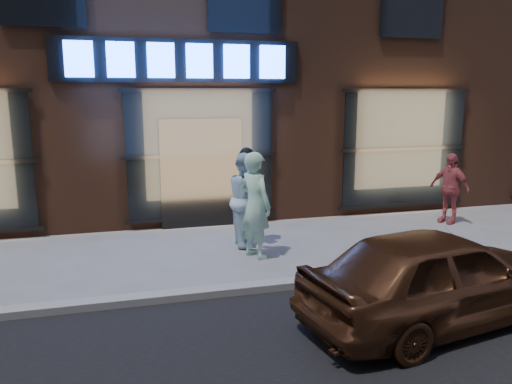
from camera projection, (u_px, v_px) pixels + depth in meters
ground at (244, 292)px, 7.50m from camera, size 90.00×90.00×0.00m
curb at (244, 289)px, 7.48m from camera, size 60.00×0.25×0.12m
storefront_building at (176, 13)px, 14.05m from camera, size 30.20×8.28×10.30m
man_bowtie at (255, 205)px, 8.94m from camera, size 0.75×0.84×1.93m
man_cap at (247, 199)px, 9.70m from camera, size 0.75×0.93×1.84m
passerby at (449, 188)px, 11.38m from camera, size 0.75×1.02×1.61m
gold_sedan at (439, 276)px, 6.39m from camera, size 3.96×2.13×1.28m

